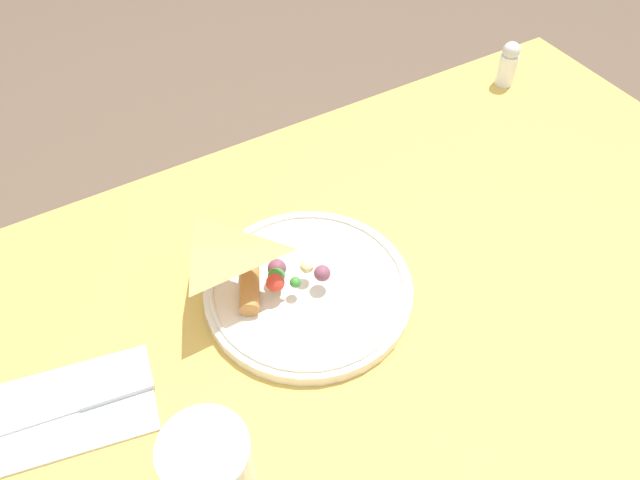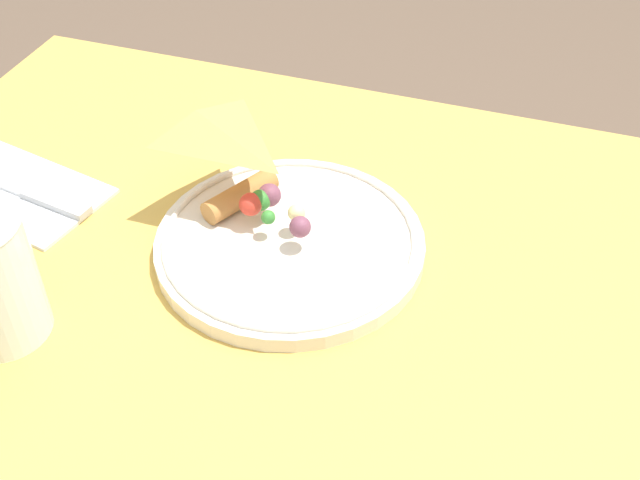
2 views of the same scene
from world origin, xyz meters
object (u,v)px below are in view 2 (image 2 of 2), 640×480
plate_pizza (287,238)px  dining_table (382,388)px  napkin_folded (10,188)px  butter_knife (17,187)px

plate_pizza → dining_table: bearing=159.5°
plate_pizza → napkin_folded: (0.31, 0.01, -0.01)m
dining_table → plate_pizza: (0.11, -0.04, 0.13)m
plate_pizza → butter_knife: size_ratio=1.21×
napkin_folded → butter_knife: size_ratio=1.05×
dining_table → napkin_folded: 0.44m
dining_table → butter_knife: size_ratio=5.33×
napkin_folded → dining_table: bearing=175.1°
dining_table → butter_knife: (0.41, -0.03, 0.13)m
butter_knife → dining_table: bearing=-175.3°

